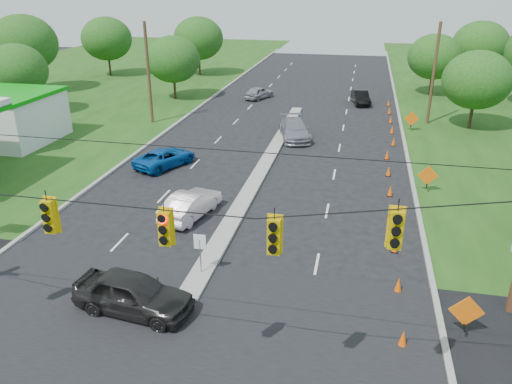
# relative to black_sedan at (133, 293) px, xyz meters

# --- Properties ---
(ground) EXTENTS (160.00, 160.00, 0.00)m
(ground) POSITION_rel_black_sedan_xyz_m (1.80, -2.92, -0.83)
(ground) COLOR black
(ground) RESTS_ON ground
(cross_street) EXTENTS (160.00, 14.00, 0.02)m
(cross_street) POSITION_rel_black_sedan_xyz_m (1.80, -2.92, -0.83)
(cross_street) COLOR black
(cross_street) RESTS_ON ground
(curb_left) EXTENTS (0.25, 110.00, 0.16)m
(curb_left) POSITION_rel_black_sedan_xyz_m (-8.30, 27.08, -0.83)
(curb_left) COLOR gray
(curb_left) RESTS_ON ground
(curb_right) EXTENTS (0.25, 110.00, 0.16)m
(curb_right) POSITION_rel_black_sedan_xyz_m (11.90, 27.08, -0.83)
(curb_right) COLOR gray
(curb_right) RESTS_ON ground
(median) EXTENTS (1.00, 34.00, 0.18)m
(median) POSITION_rel_black_sedan_xyz_m (1.80, 18.08, -0.83)
(median) COLOR gray
(median) RESTS_ON ground
(median_sign) EXTENTS (0.55, 0.06, 2.05)m
(median_sign) POSITION_rel_black_sedan_xyz_m (1.80, 3.08, 0.63)
(median_sign) COLOR gray
(median_sign) RESTS_ON ground
(signal_span) EXTENTS (25.60, 0.32, 9.00)m
(signal_span) POSITION_rel_black_sedan_xyz_m (1.75, -3.92, 4.14)
(signal_span) COLOR #422D1C
(signal_span) RESTS_ON ground
(utility_pole_far_left) EXTENTS (0.28, 0.28, 9.00)m
(utility_pole_far_left) POSITION_rel_black_sedan_xyz_m (-10.70, 27.08, 3.67)
(utility_pole_far_left) COLOR #422D1C
(utility_pole_far_left) RESTS_ON ground
(utility_pole_far_right) EXTENTS (0.28, 0.28, 9.00)m
(utility_pole_far_right) POSITION_rel_black_sedan_xyz_m (14.30, 32.08, 3.67)
(utility_pole_far_right) COLOR #422D1C
(utility_pole_far_right) RESTS_ON ground
(cone_0) EXTENTS (0.32, 0.32, 0.70)m
(cone_0) POSITION_rel_black_sedan_xyz_m (10.39, 0.08, -0.48)
(cone_0) COLOR #F75507
(cone_0) RESTS_ON ground
(cone_1) EXTENTS (0.32, 0.32, 0.70)m
(cone_1) POSITION_rel_black_sedan_xyz_m (10.39, 3.58, -0.48)
(cone_1) COLOR #F75507
(cone_1) RESTS_ON ground
(cone_2) EXTENTS (0.32, 0.32, 0.70)m
(cone_2) POSITION_rel_black_sedan_xyz_m (10.39, 7.08, -0.48)
(cone_2) COLOR #F75507
(cone_2) RESTS_ON ground
(cone_3) EXTENTS (0.32, 0.32, 0.70)m
(cone_3) POSITION_rel_black_sedan_xyz_m (10.39, 10.58, -0.48)
(cone_3) COLOR #F75507
(cone_3) RESTS_ON ground
(cone_4) EXTENTS (0.32, 0.32, 0.70)m
(cone_4) POSITION_rel_black_sedan_xyz_m (10.39, 14.08, -0.48)
(cone_4) COLOR #F75507
(cone_4) RESTS_ON ground
(cone_5) EXTENTS (0.32, 0.32, 0.70)m
(cone_5) POSITION_rel_black_sedan_xyz_m (10.39, 17.58, -0.48)
(cone_5) COLOR #F75507
(cone_5) RESTS_ON ground
(cone_6) EXTENTS (0.32, 0.32, 0.70)m
(cone_6) POSITION_rel_black_sedan_xyz_m (10.39, 21.08, -0.48)
(cone_6) COLOR #F75507
(cone_6) RESTS_ON ground
(cone_7) EXTENTS (0.32, 0.32, 0.70)m
(cone_7) POSITION_rel_black_sedan_xyz_m (10.99, 24.58, -0.48)
(cone_7) COLOR #F75507
(cone_7) RESTS_ON ground
(cone_8) EXTENTS (0.32, 0.32, 0.70)m
(cone_8) POSITION_rel_black_sedan_xyz_m (10.99, 28.08, -0.48)
(cone_8) COLOR #F75507
(cone_8) RESTS_ON ground
(cone_9) EXTENTS (0.32, 0.32, 0.70)m
(cone_9) POSITION_rel_black_sedan_xyz_m (10.99, 31.58, -0.48)
(cone_9) COLOR #F75507
(cone_9) RESTS_ON ground
(cone_10) EXTENTS (0.32, 0.32, 0.70)m
(cone_10) POSITION_rel_black_sedan_xyz_m (10.99, 35.08, -0.48)
(cone_10) COLOR #F75507
(cone_10) RESTS_ON ground
(cone_11) EXTENTS (0.32, 0.32, 0.70)m
(cone_11) POSITION_rel_black_sedan_xyz_m (10.99, 38.58, -0.48)
(cone_11) COLOR #F75507
(cone_11) RESTS_ON ground
(work_sign_0) EXTENTS (1.27, 0.58, 1.37)m
(work_sign_0) POSITION_rel_black_sedan_xyz_m (12.60, 1.08, 0.26)
(work_sign_0) COLOR black
(work_sign_0) RESTS_ON ground
(work_sign_1) EXTENTS (1.27, 0.58, 1.37)m
(work_sign_1) POSITION_rel_black_sedan_xyz_m (12.60, 15.08, 0.26)
(work_sign_1) COLOR black
(work_sign_1) RESTS_ON ground
(work_sign_2) EXTENTS (1.27, 0.58, 1.37)m
(work_sign_2) POSITION_rel_black_sedan_xyz_m (12.60, 29.08, 0.26)
(work_sign_2) COLOR black
(work_sign_2) RESTS_ON ground
(tree_2) EXTENTS (5.88, 5.88, 6.86)m
(tree_2) POSITION_rel_black_sedan_xyz_m (-24.20, 27.08, 3.51)
(tree_2) COLOR black
(tree_2) RESTS_ON ground
(tree_3) EXTENTS (7.56, 7.56, 8.82)m
(tree_3) POSITION_rel_black_sedan_xyz_m (-30.20, 37.08, 4.75)
(tree_3) COLOR black
(tree_3) RESTS_ON ground
(tree_4) EXTENTS (6.72, 6.72, 7.84)m
(tree_4) POSITION_rel_black_sedan_xyz_m (-26.20, 49.08, 4.13)
(tree_4) COLOR black
(tree_4) RESTS_ON ground
(tree_5) EXTENTS (5.88, 5.88, 6.86)m
(tree_5) POSITION_rel_black_sedan_xyz_m (-12.20, 37.08, 3.51)
(tree_5) COLOR black
(tree_5) RESTS_ON ground
(tree_6) EXTENTS (6.72, 6.72, 7.84)m
(tree_6) POSITION_rel_black_sedan_xyz_m (-14.20, 52.08, 4.13)
(tree_6) COLOR black
(tree_6) RESTS_ON ground
(tree_9) EXTENTS (5.88, 5.88, 6.86)m
(tree_9) POSITION_rel_black_sedan_xyz_m (17.80, 31.08, 3.51)
(tree_9) COLOR black
(tree_9) RESTS_ON ground
(tree_11) EXTENTS (6.72, 6.72, 7.84)m
(tree_11) POSITION_rel_black_sedan_xyz_m (21.80, 52.08, 4.13)
(tree_11) COLOR black
(tree_11) RESTS_ON ground
(tree_12) EXTENTS (5.88, 5.88, 6.86)m
(tree_12) POSITION_rel_black_sedan_xyz_m (15.80, 45.08, 3.51)
(tree_12) COLOR black
(tree_12) RESTS_ON ground
(black_sedan) EXTENTS (5.08, 2.55, 1.66)m
(black_sedan) POSITION_rel_black_sedan_xyz_m (0.00, 0.00, 0.00)
(black_sedan) COLOR black
(black_sedan) RESTS_ON ground
(white_sedan) EXTENTS (2.49, 4.74, 1.49)m
(white_sedan) POSITION_rel_black_sedan_xyz_m (-0.63, 8.80, -0.09)
(white_sedan) COLOR silver
(white_sedan) RESTS_ON ground
(blue_pickup) EXTENTS (3.98, 5.24, 1.32)m
(blue_pickup) POSITION_rel_black_sedan_xyz_m (-5.10, 16.21, -0.17)
(blue_pickup) COLOR #0A4C9E
(blue_pickup) RESTS_ON ground
(silver_car_far) EXTENTS (3.61, 5.81, 1.57)m
(silver_car_far) POSITION_rel_black_sedan_xyz_m (2.94, 24.90, -0.04)
(silver_car_far) COLOR gray
(silver_car_far) RESTS_ON ground
(silver_car_oncoming) EXTENTS (3.11, 4.28, 1.35)m
(silver_car_oncoming) POSITION_rel_black_sedan_xyz_m (-3.10, 39.16, -0.15)
(silver_car_oncoming) COLOR gray
(silver_car_oncoming) RESTS_ON ground
(dark_car_receding) EXTENTS (2.24, 4.47, 1.41)m
(dark_car_receding) POSITION_rel_black_sedan_xyz_m (8.07, 38.89, -0.13)
(dark_car_receding) COLOR black
(dark_car_receding) RESTS_ON ground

